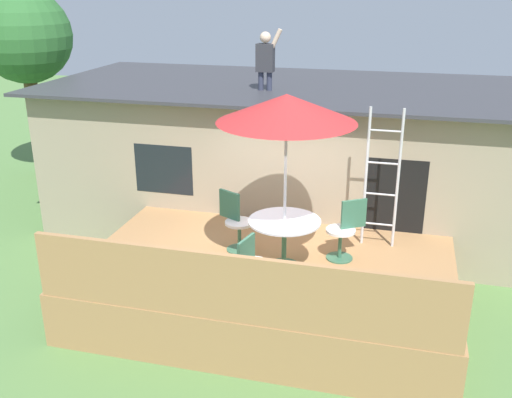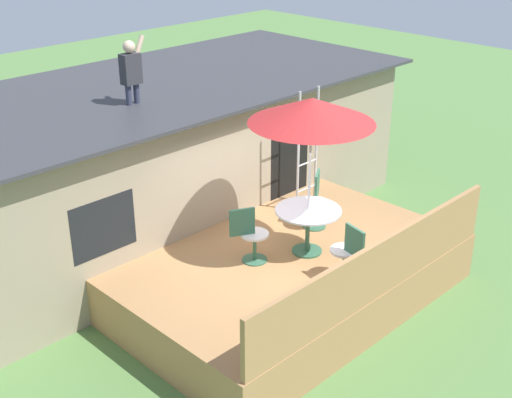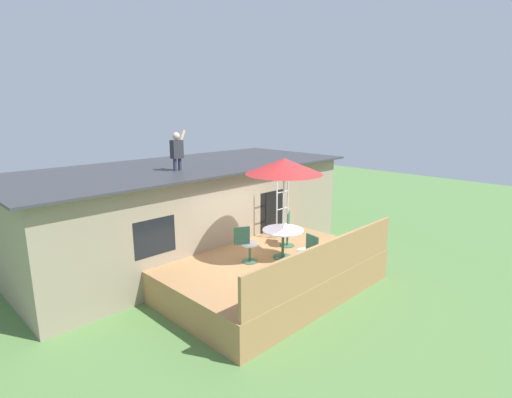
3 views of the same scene
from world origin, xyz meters
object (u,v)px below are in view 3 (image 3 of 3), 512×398
Objects in this scene: step_ladder at (282,200)px; patio_chair_right at (288,229)px; patio_table at (283,236)px; patio_umbrella at (284,166)px; patio_chair_left at (247,245)px; person_figure at (177,149)px; patio_chair_near at (308,253)px.

step_ladder is 0.99m from patio_chair_right.
patio_umbrella reaches higher than patio_table.
patio_chair_left is 1.67m from patio_chair_right.
person_figure reaches higher than patio_table.
step_ladder is 2.39× the size of patio_chair_left.
patio_table is at bearing 0.00° from patio_chair_left.
step_ladder is at bearing -22.05° from patio_chair_near.
step_ladder is 2.39× the size of patio_chair_near.
patio_chair_right is (1.67, 0.10, 0.00)m from patio_chair_left.
step_ladder reaches higher than patio_chair_near.
patio_chair_near is at bearing -103.22° from patio_table.
person_figure is 3.38m from patio_chair_left.
patio_umbrella is 2.13m from patio_chair_right.
patio_chair_left is 1.54m from patio_chair_near.
patio_chair_left is at bearing -86.27° from person_figure.
patio_chair_near is (-1.04, -1.51, 0.00)m from patio_chair_right.
patio_chair_left is (-0.85, 0.43, -0.13)m from patio_table.
step_ladder is 3.33m from person_figure.
patio_chair_near is at bearing -103.22° from patio_umbrella.
patio_chair_right is (0.81, 0.53, -0.13)m from patio_table.
person_figure is at bearing -86.66° from patio_chair_right.
step_ladder is at bearing 45.15° from patio_chair_left.
step_ladder reaches higher than patio_table.
patio_chair_near is (-0.23, -0.98, -0.13)m from patio_table.
patio_chair_right is at bearing -53.49° from person_figure.
patio_chair_right is at bearing -21.42° from patio_chair_near.
step_ladder is at bearing -39.28° from person_figure.
patio_chair_right is at bearing 33.17° from patio_table.
patio_chair_left is (0.17, -2.58, -2.18)m from person_figure.
person_figure is 4.61m from patio_chair_near.
person_figure reaches higher than patio_chair_near.
patio_chair_right is (1.83, -2.48, -2.18)m from person_figure.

